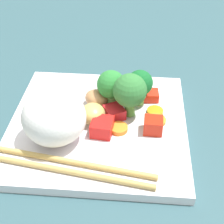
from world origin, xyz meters
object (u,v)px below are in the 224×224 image
object	(u,v)px
broccoli_floret_1	(140,84)
carrot_slice_0	(125,92)
rice_mound	(54,117)
chopstick_pair	(68,166)
square_plate	(98,125)

from	to	relation	value
broccoli_floret_1	carrot_slice_0	world-z (taller)	broccoli_floret_1
rice_mound	broccoli_floret_1	size ratio (longest dim) A/B	1.52
broccoli_floret_1	carrot_slice_0	distance (cm)	4.46
chopstick_pair	square_plate	bearing A→B (deg)	83.33
square_plate	chopstick_pair	bearing A→B (deg)	-105.49
rice_mound	carrot_slice_0	xyz separation A→B (cm)	(8.42, 11.14, -3.30)
square_plate	rice_mound	world-z (taller)	rice_mound
carrot_slice_0	chopstick_pair	size ratio (longest dim) A/B	0.14
rice_mound	broccoli_floret_1	xyz separation A→B (cm)	(10.66, 8.81, -0.22)
broccoli_floret_1	carrot_slice_0	bearing A→B (deg)	133.80
square_plate	rice_mound	xyz separation A→B (cm)	(-5.07, -3.84, 4.16)
rice_mound	square_plate	bearing A→B (deg)	37.11
square_plate	broccoli_floret_1	xyz separation A→B (cm)	(5.59, 4.97, 3.94)
square_plate	carrot_slice_0	bearing A→B (deg)	65.38
square_plate	carrot_slice_0	world-z (taller)	carrot_slice_0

